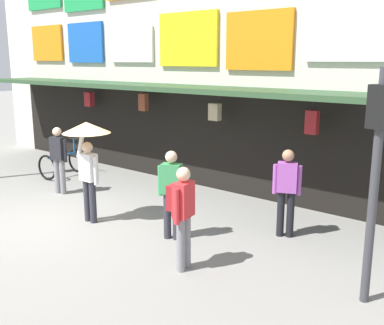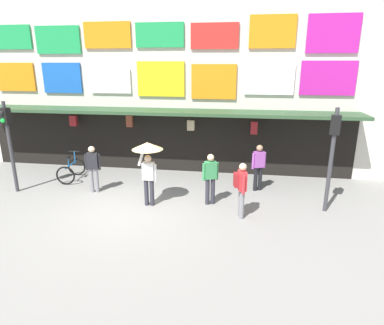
# 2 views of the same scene
# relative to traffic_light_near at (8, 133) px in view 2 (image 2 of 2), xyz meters

# --- Properties ---
(ground_plane) EXTENTS (80.00, 80.00, 0.00)m
(ground_plane) POSITION_rel_traffic_light_near_xyz_m (4.59, -0.75, -2.14)
(ground_plane) COLOR gray
(shopfront) EXTENTS (18.00, 2.60, 8.00)m
(shopfront) POSITION_rel_traffic_light_near_xyz_m (4.59, 3.82, 1.82)
(shopfront) COLOR beige
(shopfront) RESTS_ON ground
(traffic_light_near) EXTENTS (0.31, 0.34, 3.20)m
(traffic_light_near) POSITION_rel_traffic_light_near_xyz_m (0.00, 0.00, 0.00)
(traffic_light_near) COLOR #38383D
(traffic_light_near) RESTS_ON ground
(traffic_light_far) EXTENTS (0.33, 0.35, 3.20)m
(traffic_light_far) POSITION_rel_traffic_light_near_xyz_m (10.53, 0.02, 0.00)
(traffic_light_far) COLOR #38383D
(traffic_light_far) RESTS_ON ground
(bicycle_parked) EXTENTS (0.84, 1.23, 1.05)m
(bicycle_parked) POSITION_rel_traffic_light_near_xyz_m (1.33, 1.45, -1.75)
(bicycle_parked) COLOR black
(bicycle_parked) RESTS_ON ground
(pedestrian_with_umbrella) EXTENTS (0.96, 0.96, 2.08)m
(pedestrian_with_umbrella) POSITION_rel_traffic_light_near_xyz_m (5.02, -0.42, -0.50)
(pedestrian_with_umbrella) COLOR #2D2D38
(pedestrian_with_umbrella) RESTS_ON ground
(pedestrian_in_yellow) EXTENTS (0.50, 0.34, 1.68)m
(pedestrian_in_yellow) POSITION_rel_traffic_light_near_xyz_m (6.94, -0.02, -1.19)
(pedestrian_in_yellow) COLOR #2D2D38
(pedestrian_in_yellow) RESTS_ON ground
(pedestrian_in_green) EXTENTS (0.49, 0.35, 1.68)m
(pedestrian_in_green) POSITION_rel_traffic_light_near_xyz_m (8.51, 1.44, -1.19)
(pedestrian_in_green) COLOR black
(pedestrian_in_green) RESTS_ON ground
(pedestrian_in_red) EXTENTS (0.41, 0.52, 1.68)m
(pedestrian_in_red) POSITION_rel_traffic_light_near_xyz_m (7.92, -0.85, -1.16)
(pedestrian_in_red) COLOR gray
(pedestrian_in_red) RESTS_ON ground
(pedestrian_in_blue) EXTENTS (0.52, 0.30, 1.68)m
(pedestrian_in_blue) POSITION_rel_traffic_light_near_xyz_m (2.79, 0.37, -1.19)
(pedestrian_in_blue) COLOR gray
(pedestrian_in_blue) RESTS_ON ground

